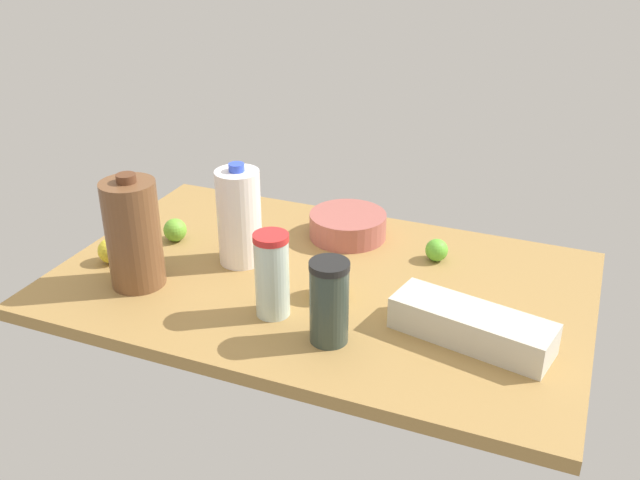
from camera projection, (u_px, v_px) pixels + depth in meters
The scene contains 11 objects.
countertop at pixel (320, 285), 163.99cm from camera, with size 120.00×76.00×3.00cm, color olive.
milk_jug at pixel (239, 217), 165.94cm from camera, with size 10.32×10.32×24.82cm.
shaker_bottle at pixel (329, 302), 137.65cm from camera, with size 7.91×7.91×17.46cm.
tumbler_cup at pixel (272, 275), 146.13cm from camera, with size 7.38×7.38×18.54cm.
mixing_bowl at pixel (348, 225), 181.55cm from camera, with size 19.57×19.57×6.36cm, color #A6564E.
chocolate_milk_jug at pixel (133, 234), 156.19cm from camera, with size 12.08×12.08×26.37cm.
egg_carton at pixel (471, 326), 139.88cm from camera, with size 32.01×10.32×6.83cm, color beige.
lime_by_jug at pixel (175, 230), 179.65cm from camera, with size 5.86×5.86×5.86cm, color #68AD31.
lemon_far_back at pixel (328, 282), 154.56cm from camera, with size 7.62×7.62×7.62cm, color yellow.
lemon_near_front at pixel (111, 251), 169.30cm from camera, with size 6.09×6.09×6.09cm, color yellow.
lime_beside_bowl at pixel (437, 250), 170.26cm from camera, with size 5.44×5.44×5.44cm, color #5CB031.
Camera 1 is at (-53.70, 131.44, 84.18)cm, focal length 40.00 mm.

